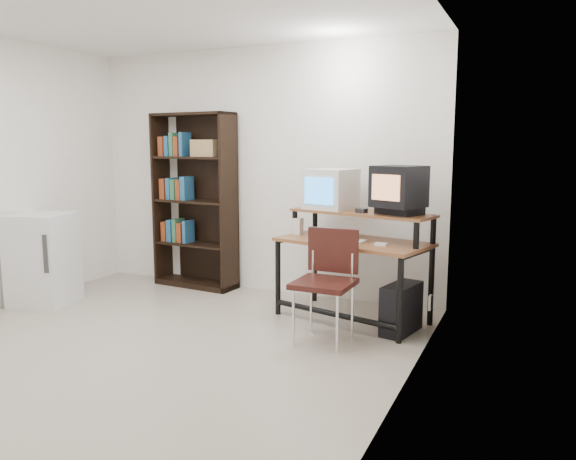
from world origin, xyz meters
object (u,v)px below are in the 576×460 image
at_px(crt_monitor, 331,190).
at_px(crt_tv, 399,186).
at_px(bookshelf, 196,199).
at_px(computer_desk, 354,243).
at_px(mini_fridge, 43,259).
at_px(school_chair, 327,272).
at_px(pc_tower, 401,308).

xyz_separation_m(crt_monitor, crt_tv, (0.69, -0.20, 0.06)).
bearing_deg(crt_tv, bookshelf, -168.86).
distance_m(computer_desk, mini_fridge, 3.09).
bearing_deg(bookshelf, school_chair, -24.04).
xyz_separation_m(computer_desk, crt_monitor, (-0.30, 0.20, 0.46)).
xyz_separation_m(crt_tv, pc_tower, (0.10, -0.20, -1.02)).
distance_m(crt_tv, bookshelf, 2.44).
xyz_separation_m(computer_desk, pc_tower, (0.49, -0.20, -0.49)).
distance_m(crt_monitor, pc_tower, 1.30).
bearing_deg(school_chair, crt_tv, 56.50).
bearing_deg(pc_tower, school_chair, -129.37).
bearing_deg(pc_tower, crt_tv, 128.07).
height_order(crt_monitor, bookshelf, bookshelf).
bearing_deg(computer_desk, school_chair, -78.68).
distance_m(crt_tv, mini_fridge, 3.54).
bearing_deg(crt_tv, mini_fridge, -144.53).
xyz_separation_m(bookshelf, mini_fridge, (-0.99, -1.26, -0.53)).
height_order(computer_desk, bookshelf, bookshelf).
height_order(bookshelf, mini_fridge, bookshelf).
distance_m(crt_tv, pc_tower, 1.04).
bearing_deg(computer_desk, crt_tv, 14.74).
height_order(school_chair, mini_fridge, mini_fridge).
bearing_deg(school_chair, pc_tower, 39.24).
bearing_deg(pc_tower, crt_monitor, 165.12).
bearing_deg(computer_desk, bookshelf, -179.02).
height_order(pc_tower, mini_fridge, mini_fridge).
relative_size(crt_tv, mini_fridge, 0.53).
relative_size(crt_tv, school_chair, 0.54).
distance_m(computer_desk, crt_tv, 0.65).
bearing_deg(school_chair, crt_monitor, 109.11).
bearing_deg(school_chair, mini_fridge, -175.91).
xyz_separation_m(crt_monitor, school_chair, (0.27, -0.82, -0.60)).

